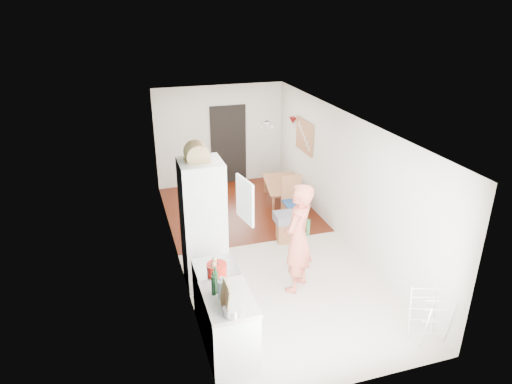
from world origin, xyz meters
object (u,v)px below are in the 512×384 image
person (298,229)px  dining_table (284,194)px  stool (285,231)px  drying_rack (430,317)px  dining_chair (294,202)px

person → dining_table: 3.48m
stool → drying_rack: size_ratio=0.52×
person → stool: person is taller
dining_chair → stool: 0.77m
stool → dining_chair: bearing=54.3°
dining_chair → stool: (-0.41, -0.57, -0.32)m
person → stool: 1.80m
dining_chair → dining_table: bearing=82.4°
dining_chair → drying_rack: dining_chair is taller
dining_chair → stool: dining_chair is taller
dining_table → stool: dining_table is taller
stool → dining_table: bearing=70.3°
dining_chair → person: bearing=-108.3°
dining_table → dining_chair: bearing=-179.7°
dining_chair → stool: bearing=-123.6°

